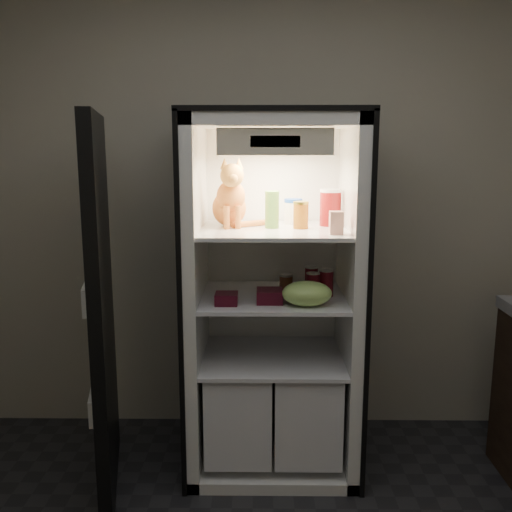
{
  "coord_description": "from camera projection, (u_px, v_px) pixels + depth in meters",
  "views": [
    {
      "loc": [
        -0.06,
        -1.54,
        1.7
      ],
      "look_at": [
        -0.09,
        1.32,
        1.15
      ],
      "focal_mm": 40.0,
      "sensor_mm": 36.0,
      "label": 1
    }
  ],
  "objects": [
    {
      "name": "condiment_jar",
      "position": [
        286.0,
        283.0,
        3.0
      ],
      "size": [
        0.07,
        0.07,
        0.1
      ],
      "color": "brown",
      "rests_on": "refrigerator"
    },
    {
      "name": "berry_box_right",
      "position": [
        270.0,
        296.0,
        2.81
      ],
      "size": [
        0.13,
        0.13,
        0.06
      ],
      "primitive_type": "cube",
      "color": "#500D20",
      "rests_on": "refrigerator"
    },
    {
      "name": "grape_bag",
      "position": [
        307.0,
        293.0,
        2.75
      ],
      "size": [
        0.24,
        0.18,
        0.12
      ],
      "primitive_type": "ellipsoid",
      "color": "#90C45B",
      "rests_on": "refrigerator"
    },
    {
      "name": "room_shell",
      "position": [
        283.0,
        177.0,
        1.52
      ],
      "size": [
        3.6,
        3.6,
        3.6
      ],
      "color": "white",
      "rests_on": "floor"
    },
    {
      "name": "tabby_cat",
      "position": [
        230.0,
        201.0,
        2.93
      ],
      "size": [
        0.31,
        0.35,
        0.36
      ],
      "rotation": [
        0.0,
        0.0,
        0.16
      ],
      "color": "#B34917",
      "rests_on": "refrigerator"
    },
    {
      "name": "soda_can_b",
      "position": [
        326.0,
        283.0,
        2.92
      ],
      "size": [
        0.07,
        0.07,
        0.14
      ],
      "color": "black",
      "rests_on": "refrigerator"
    },
    {
      "name": "refrigerator",
      "position": [
        273.0,
        319.0,
        3.04
      ],
      "size": [
        0.9,
        0.72,
        1.88
      ],
      "color": "white",
      "rests_on": "floor"
    },
    {
      "name": "parmesan_shaker",
      "position": [
        272.0,
        210.0,
        2.88
      ],
      "size": [
        0.07,
        0.07,
        0.19
      ],
      "color": "#268D3A",
      "rests_on": "refrigerator"
    },
    {
      "name": "fridge_door",
      "position": [
        102.0,
        311.0,
        2.76
      ],
      "size": [
        0.24,
        0.86,
        1.85
      ],
      "rotation": [
        0.0,
        0.0,
        0.21
      ],
      "color": "black",
      "rests_on": "floor"
    },
    {
      "name": "berry_box_left",
      "position": [
        226.0,
        299.0,
        2.78
      ],
      "size": [
        0.11,
        0.11,
        0.06
      ],
      "primitive_type": "cube",
      "color": "#500D20",
      "rests_on": "refrigerator"
    },
    {
      "name": "soda_can_a",
      "position": [
        311.0,
        279.0,
        3.03
      ],
      "size": [
        0.07,
        0.07,
        0.13
      ],
      "color": "black",
      "rests_on": "refrigerator"
    },
    {
      "name": "mayo_tub",
      "position": [
        293.0,
        211.0,
        3.03
      ],
      "size": [
        0.1,
        0.1,
        0.13
      ],
      "color": "white",
      "rests_on": "refrigerator"
    },
    {
      "name": "salsa_jar",
      "position": [
        301.0,
        215.0,
        2.87
      ],
      "size": [
        0.08,
        0.08,
        0.14
      ],
      "color": "maroon",
      "rests_on": "refrigerator"
    },
    {
      "name": "soda_can_c",
      "position": [
        313.0,
        285.0,
        2.89
      ],
      "size": [
        0.07,
        0.07,
        0.13
      ],
      "color": "black",
      "rests_on": "refrigerator"
    },
    {
      "name": "pepper_jar",
      "position": [
        330.0,
        207.0,
        2.96
      ],
      "size": [
        0.11,
        0.11,
        0.19
      ],
      "color": "maroon",
      "rests_on": "refrigerator"
    },
    {
      "name": "cream_carton",
      "position": [
        336.0,
        223.0,
        2.69
      ],
      "size": [
        0.06,
        0.06,
        0.11
      ],
      "primitive_type": "cube",
      "color": "white",
      "rests_on": "refrigerator"
    }
  ]
}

